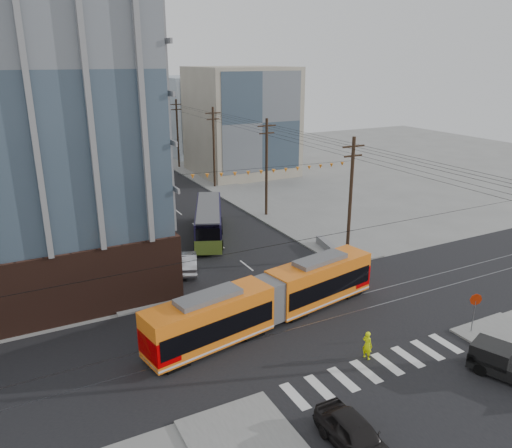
{
  "coord_description": "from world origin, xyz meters",
  "views": [
    {
      "loc": [
        -17.76,
        -21.83,
        17.11
      ],
      "look_at": [
        -0.88,
        10.54,
        4.98
      ],
      "focal_mm": 35.0,
      "sensor_mm": 36.0,
      "label": 1
    }
  ],
  "objects": [
    {
      "name": "city_bus",
      "position": [
        0.01,
        22.51,
        1.64
      ],
      "size": [
        6.84,
        11.65,
        3.28
      ],
      "primitive_type": null,
      "rotation": [
        0.0,
        0.0,
        -0.4
      ],
      "color": "#171237",
      "rests_on": "ground"
    },
    {
      "name": "streetcar",
      "position": [
        -3.06,
        4.51,
        1.73
      ],
      "size": [
        18.07,
        5.77,
        3.45
      ],
      "primitive_type": null,
      "rotation": [
        0.0,
        0.0,
        0.18
      ],
      "color": "orange",
      "rests_on": "ground"
    },
    {
      "name": "black_sedan",
      "position": [
        -5.19,
        -7.52,
        0.8
      ],
      "size": [
        1.9,
        4.71,
        1.6
      ],
      "primitive_type": "imported",
      "rotation": [
        0.0,
        0.0,
        0.0
      ],
      "color": "black",
      "rests_on": "ground"
    },
    {
      "name": "ground",
      "position": [
        0.0,
        0.0,
        0.0
      ],
      "size": [
        160.0,
        160.0,
        0.0
      ],
      "primitive_type": "plane",
      "color": "slate"
    },
    {
      "name": "bg_bldg_nw_near",
      "position": [
        -17.0,
        52.0,
        9.0
      ],
      "size": [
        18.0,
        16.0,
        18.0
      ],
      "primitive_type": "cube",
      "color": "#8C99A5",
      "rests_on": "ground"
    },
    {
      "name": "bg_bldg_nw_far",
      "position": [
        -14.0,
        72.0,
        10.0
      ],
      "size": [
        16.0,
        18.0,
        20.0
      ],
      "primitive_type": "cube",
      "color": "gray",
      "rests_on": "ground"
    },
    {
      "name": "pedestrian",
      "position": [
        0.09,
        -1.94,
        0.9
      ],
      "size": [
        0.58,
        0.74,
        1.81
      ],
      "primitive_type": "imported",
      "rotation": [
        0.0,
        0.0,
        1.82
      ],
      "color": "#E8FF07",
      "rests_on": "ground"
    },
    {
      "name": "jersey_barrier",
      "position": [
        8.3,
        13.66,
        0.41
      ],
      "size": [
        1.72,
        4.22,
        0.82
      ],
      "primitive_type": "cube",
      "rotation": [
        0.0,
        0.0,
        -0.2
      ],
      "color": "slate",
      "rests_on": "ground"
    },
    {
      "name": "bg_bldg_ne_far",
      "position": [
        18.0,
        68.0,
        7.0
      ],
      "size": [
        16.0,
        16.0,
        14.0
      ],
      "primitive_type": "cube",
      "color": "#8C99A5",
      "rests_on": "ground"
    },
    {
      "name": "parked_car_silver",
      "position": [
        -4.95,
        15.37,
        0.79
      ],
      "size": [
        3.19,
        5.05,
        1.57
      ],
      "primitive_type": "imported",
      "rotation": [
        0.0,
        0.0,
        2.79
      ],
      "color": "#A7A9B0",
      "rests_on": "ground"
    },
    {
      "name": "bg_bldg_ne_near",
      "position": [
        16.0,
        48.0,
        8.0
      ],
      "size": [
        14.0,
        14.0,
        16.0
      ],
      "primitive_type": "cube",
      "color": "gray",
      "rests_on": "ground"
    },
    {
      "name": "parked_car_grey",
      "position": [
        -6.05,
        22.96,
        0.66
      ],
      "size": [
        3.84,
        5.23,
        1.32
      ],
      "primitive_type": "imported",
      "rotation": [
        0.0,
        0.0,
        3.53
      ],
      "color": "slate",
      "rests_on": "ground"
    },
    {
      "name": "utility_pole_far",
      "position": [
        8.5,
        56.0,
        5.5
      ],
      "size": [
        0.3,
        0.3,
        11.0
      ],
      "primitive_type": "cylinder",
      "color": "black",
      "rests_on": "ground"
    },
    {
      "name": "parked_car_white",
      "position": [
        -5.66,
        20.7,
        0.77
      ],
      "size": [
        2.76,
        5.51,
        1.54
      ],
      "primitive_type": "imported",
      "rotation": [
        0.0,
        0.0,
        3.26
      ],
      "color": "silver",
      "rests_on": "ground"
    },
    {
      "name": "stop_sign",
      "position": [
        8.05,
        -2.84,
        1.33
      ],
      "size": [
        1.06,
        1.06,
        2.66
      ],
      "primitive_type": null,
      "rotation": [
        0.0,
        0.0,
        -0.4
      ],
      "color": "#B12103",
      "rests_on": "ground"
    }
  ]
}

